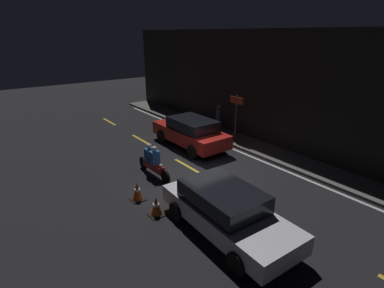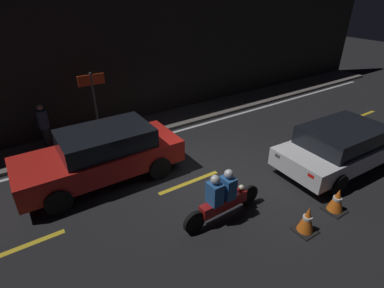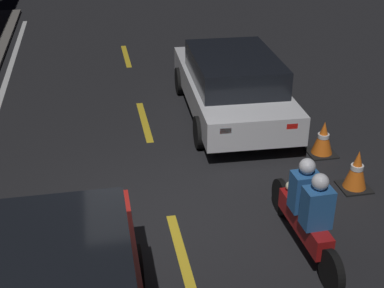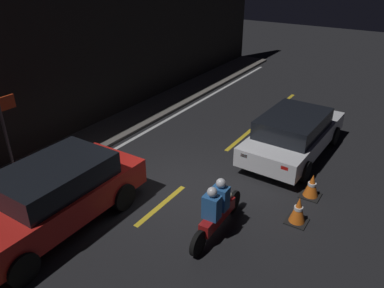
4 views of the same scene
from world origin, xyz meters
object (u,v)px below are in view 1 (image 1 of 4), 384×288
Objects in this scene: taxi_red at (191,132)px; shop_sign at (236,109)px; sedan_white at (226,210)px; motorcycle at (153,162)px; pedestrian at (219,118)px; traffic_cone_mid at (156,206)px; traffic_cone_near at (137,191)px.

shop_sign is at bearing -104.85° from taxi_red.
shop_sign is (-5.68, 5.97, 1.04)m from sedan_white.
pedestrian is at bearing 113.31° from motorcycle.
motorcycle is (-4.58, 0.17, -0.12)m from sedan_white.
traffic_cone_mid is (2.60, -1.38, -0.31)m from motorcycle.
taxi_red reaches higher than traffic_cone_near.
taxi_red is 3.03m from pedestrian.
motorcycle is at bearing 151.92° from traffic_cone_mid.
sedan_white is 6.59× the size of traffic_cone_near.
shop_sign reaches higher than taxi_red.
traffic_cone_mid is 0.27× the size of shop_sign.
motorcycle is 2.96m from traffic_cone_mid.
pedestrian reaches higher than traffic_cone_mid.
motorcycle is at bearing -65.30° from pedestrian.
motorcycle is 6.02m from shop_sign.
taxi_red is 7.23m from sedan_white.
traffic_cone_near is (-3.22, -1.26, -0.41)m from sedan_white.
traffic_cone_mid is at bearing -146.28° from sedan_white.
taxi_red is at bearing -70.10° from pedestrian.
sedan_white is 4.59m from motorcycle.
traffic_cone_near is at bearing 124.09° from taxi_red.
sedan_white is 8.31m from shop_sign.
taxi_red is 7.02× the size of traffic_cone_mid.
shop_sign is at bearing 108.78° from traffic_cone_near.
motorcycle is 1.50× the size of pedestrian.
taxi_red is at bearing -105.11° from shop_sign.
sedan_white reaches higher than motorcycle.
taxi_red is 2.80m from shop_sign.
shop_sign reaches higher than traffic_cone_near.
motorcycle reaches higher than traffic_cone_near.
motorcycle reaches higher than traffic_cone_mid.
shop_sign is at bearing 117.17° from traffic_cone_mid.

